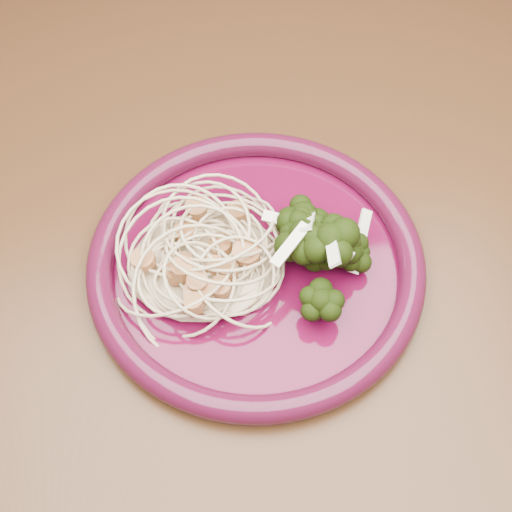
% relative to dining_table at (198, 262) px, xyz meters
% --- Properties ---
extents(dining_table, '(1.20, 0.80, 0.75)m').
position_rel_dining_table_xyz_m(dining_table, '(0.00, 0.00, 0.00)').
color(dining_table, '#472814').
rests_on(dining_table, ground).
extents(dinner_plate, '(0.30, 0.30, 0.02)m').
position_rel_dining_table_xyz_m(dinner_plate, '(0.05, -0.08, 0.11)').
color(dinner_plate, '#480622').
rests_on(dinner_plate, dining_table).
extents(spaghetti_pile, '(0.13, 0.12, 0.03)m').
position_rel_dining_table_xyz_m(spaghetti_pile, '(0.00, -0.07, 0.12)').
color(spaghetti_pile, '#CDB78D').
rests_on(spaghetti_pile, dinner_plate).
extents(scallop_cluster, '(0.11, 0.11, 0.03)m').
position_rel_dining_table_xyz_m(scallop_cluster, '(0.00, -0.07, 0.15)').
color(scallop_cluster, '#B0713E').
rests_on(scallop_cluster, spaghetti_pile).
extents(broccoli_pile, '(0.09, 0.14, 0.05)m').
position_rel_dining_table_xyz_m(broccoli_pile, '(0.10, -0.08, 0.13)').
color(broccoli_pile, black).
rests_on(broccoli_pile, dinner_plate).
extents(onion_garnish, '(0.07, 0.09, 0.05)m').
position_rel_dining_table_xyz_m(onion_garnish, '(0.10, -0.08, 0.16)').
color(onion_garnish, white).
rests_on(onion_garnish, broccoli_pile).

